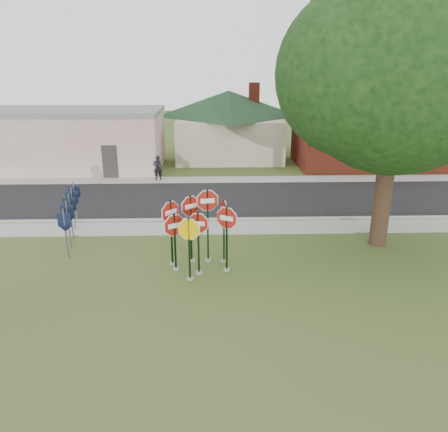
{
  "coord_description": "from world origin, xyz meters",
  "views": [
    {
      "loc": [
        0.56,
        -13.19,
        7.1
      ],
      "look_at": [
        1.03,
        2.0,
        1.82
      ],
      "focal_mm": 35.0,
      "sensor_mm": 36.0,
      "label": 1
    }
  ],
  "objects_px": {
    "oak_tree": "(399,65)",
    "pedestrian": "(158,168)",
    "stop_sign_yellow": "(189,241)",
    "stop_sign_center": "(198,235)",
    "stop_sign_left": "(175,234)"
  },
  "relations": [
    {
      "from": "oak_tree",
      "to": "stop_sign_center",
      "type": "bearing_deg",
      "value": -161.08
    },
    {
      "from": "oak_tree",
      "to": "stop_sign_left",
      "type": "bearing_deg",
      "value": -165.23
    },
    {
      "from": "stop_sign_center",
      "to": "stop_sign_yellow",
      "type": "bearing_deg",
      "value": -124.11
    },
    {
      "from": "pedestrian",
      "to": "stop_sign_center",
      "type": "bearing_deg",
      "value": 83.18
    },
    {
      "from": "stop_sign_yellow",
      "to": "pedestrian",
      "type": "height_order",
      "value": "stop_sign_yellow"
    },
    {
      "from": "stop_sign_left",
      "to": "oak_tree",
      "type": "xyz_separation_m",
      "value": [
        8.25,
        2.18,
        5.68
      ]
    },
    {
      "from": "stop_sign_yellow",
      "to": "oak_tree",
      "type": "bearing_deg",
      "value": 21.17
    },
    {
      "from": "stop_sign_yellow",
      "to": "pedestrian",
      "type": "xyz_separation_m",
      "value": [
        -2.64,
        13.76,
        -0.6
      ]
    },
    {
      "from": "stop_sign_center",
      "to": "pedestrian",
      "type": "bearing_deg",
      "value": 102.45
    },
    {
      "from": "stop_sign_yellow",
      "to": "pedestrian",
      "type": "distance_m",
      "value": 14.02
    },
    {
      "from": "stop_sign_yellow",
      "to": "oak_tree",
      "type": "xyz_separation_m",
      "value": [
        7.7,
        2.98,
        5.61
      ]
    },
    {
      "from": "stop_sign_yellow",
      "to": "pedestrian",
      "type": "bearing_deg",
      "value": 100.86
    },
    {
      "from": "stop_sign_center",
      "to": "pedestrian",
      "type": "xyz_separation_m",
      "value": [
        -2.94,
        13.32,
        -0.63
      ]
    },
    {
      "from": "oak_tree",
      "to": "pedestrian",
      "type": "height_order",
      "value": "oak_tree"
    },
    {
      "from": "stop_sign_yellow",
      "to": "stop_sign_left",
      "type": "xyz_separation_m",
      "value": [
        -0.55,
        0.81,
        -0.07
      ]
    }
  ]
}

